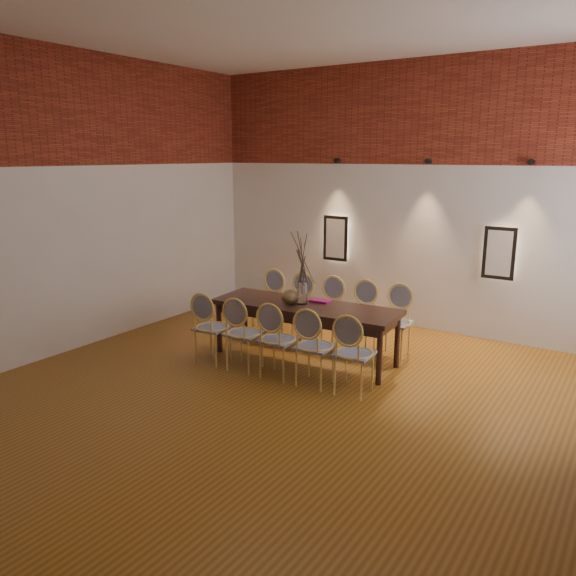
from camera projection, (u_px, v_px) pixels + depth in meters
The scene contains 26 objects.
floor at pixel (287, 407), 6.06m from camera, with size 7.00×7.00×0.02m, color #8C581A.
ceiling at pixel (287, 1), 5.13m from camera, with size 7.00×7.00×0.02m, color silver.
wall_back at pixel (416, 198), 8.48m from camera, with size 7.00×0.10×4.00m, color silver.
wall_left at pixel (66, 204), 7.49m from camera, with size 0.10×7.00×4.00m, color silver.
brick_band_back at pixel (419, 112), 8.13m from camera, with size 7.00×0.02×1.50m, color maroon.
brick_band_left at pixel (60, 106), 7.16m from camera, with size 0.02×7.00×1.50m, color maroon.
niche_left at pixel (336, 238), 9.25m from camera, with size 0.36×0.06×0.66m, color #FFEAC6.
niche_right at pixel (500, 253), 7.87m from camera, with size 0.36×0.06×0.66m, color #FFEAC6.
spot_fixture_left at pixel (337, 161), 8.94m from camera, with size 0.08×0.08×0.10m, color black.
spot_fixture_mid at pixel (428, 161), 8.14m from camera, with size 0.08×0.08×0.10m, color black.
spot_fixture_right at pixel (531, 162), 7.39m from camera, with size 0.08×0.08×0.10m, color black.
dining_table at pixel (305, 332), 7.36m from camera, with size 2.47×0.79×0.75m, color #371C15.
chair_near_a at pixel (213, 327), 7.24m from camera, with size 0.44×0.44×0.94m, color #E0C062, non-canonical shape.
chair_near_b at pixel (244, 333), 7.00m from camera, with size 0.44×0.44×0.94m, color #E0C062, non-canonical shape.
chair_near_c at pixel (278, 340), 6.77m from camera, with size 0.44×0.44×0.94m, color #E0C062, non-canonical shape.
chair_near_d at pixel (315, 346), 6.53m from camera, with size 0.44×0.44×0.94m, color #E0C062, non-canonical shape.
chair_near_e at pixel (354, 354), 6.29m from camera, with size 0.44×0.44×0.94m, color #E0C062, non-canonical shape.
chair_far_a at pixel (268, 304), 8.39m from camera, with size 0.44×0.44×0.94m, color #E0C062, non-canonical shape.
chair_far_b at pixel (297, 308), 8.15m from camera, with size 0.44×0.44×0.94m, color #E0C062, non-canonical shape.
chair_far_c at pixel (327, 313), 7.91m from camera, with size 0.44×0.44×0.94m, color #E0C062, non-canonical shape.
chair_far_d at pixel (360, 318), 7.67m from camera, with size 0.44×0.44×0.94m, color #E0C062, non-canonical shape.
chair_far_e at pixel (394, 323), 7.44m from camera, with size 0.44×0.44×0.94m, color #E0C062, non-canonical shape.
vase at pixel (302, 293), 7.26m from camera, with size 0.14×0.14×0.30m, color silver.
dried_branches at pixel (302, 259), 7.15m from camera, with size 0.50×0.50×0.70m, color #43382B, non-canonical shape.
bowl at pixel (290, 297), 7.30m from camera, with size 0.24×0.24×0.18m, color brown.
book at pixel (320, 301), 7.40m from camera, with size 0.26×0.18×0.03m, color #890E55.
Camera 1 is at (3.08, -4.67, 2.64)m, focal length 35.00 mm.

